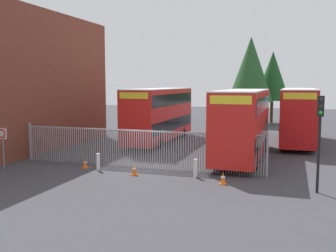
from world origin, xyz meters
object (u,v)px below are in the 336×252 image
(bollard_near_left, at_px, (98,162))
(bollard_center_front, at_px, (195,168))
(double_decker_bus_behind_fence_left, at_px, (160,113))
(double_decker_bus_near_gate, at_px, (243,121))
(traffic_cone_by_gate, at_px, (134,170))
(traffic_cone_mid_forecourt, at_px, (223,178))
(traffic_cone_near_kerb, at_px, (85,163))
(speed_limit_sign_post, at_px, (2,138))
(double_decker_bus_behind_fence_right, at_px, (298,114))
(traffic_light_kerbside, at_px, (320,126))

(bollard_near_left, bearing_deg, bollard_center_front, 1.33)
(double_decker_bus_behind_fence_left, bearing_deg, double_decker_bus_near_gate, -33.49)
(double_decker_bus_near_gate, height_order, traffic_cone_by_gate, double_decker_bus_near_gate)
(double_decker_bus_near_gate, height_order, traffic_cone_mid_forecourt, double_decker_bus_near_gate)
(double_decker_bus_near_gate, height_order, traffic_cone_near_kerb, double_decker_bus_near_gate)
(speed_limit_sign_post, bearing_deg, traffic_cone_near_kerb, 23.59)
(traffic_cone_by_gate, bearing_deg, traffic_cone_mid_forecourt, -4.67)
(double_decker_bus_near_gate, height_order, double_decker_bus_behind_fence_right, same)
(double_decker_bus_behind_fence_left, height_order, bollard_center_front, double_decker_bus_behind_fence_left)
(double_decker_bus_behind_fence_left, bearing_deg, speed_limit_sign_post, -111.45)
(double_decker_bus_behind_fence_left, height_order, traffic_light_kerbside, double_decker_bus_behind_fence_left)
(double_decker_bus_behind_fence_right, distance_m, speed_limit_sign_post, 21.83)
(traffic_cone_mid_forecourt, height_order, speed_limit_sign_post, speed_limit_sign_post)
(traffic_cone_mid_forecourt, xyz_separation_m, traffic_light_kerbside, (4.22, -0.16, 2.70))
(bollard_near_left, relative_size, traffic_cone_mid_forecourt, 1.61)
(double_decker_bus_behind_fence_right, bearing_deg, traffic_cone_by_gate, -120.67)
(traffic_cone_mid_forecourt, distance_m, traffic_light_kerbside, 5.01)
(double_decker_bus_near_gate, height_order, double_decker_bus_behind_fence_left, same)
(double_decker_bus_behind_fence_right, height_order, traffic_cone_mid_forecourt, double_decker_bus_behind_fence_right)
(speed_limit_sign_post, bearing_deg, double_decker_bus_near_gate, 31.66)
(double_decker_bus_behind_fence_left, distance_m, double_decker_bus_behind_fence_right, 11.14)
(traffic_cone_mid_forecourt, distance_m, speed_limit_sign_post, 12.37)
(double_decker_bus_near_gate, xyz_separation_m, bollard_center_front, (-1.67, -5.93, -1.95))
(double_decker_bus_behind_fence_left, distance_m, speed_limit_sign_post, 13.45)
(double_decker_bus_behind_fence_left, bearing_deg, traffic_cone_mid_forecourt, -58.00)
(double_decker_bus_behind_fence_right, height_order, traffic_cone_near_kerb, double_decker_bus_behind_fence_right)
(bollard_center_front, bearing_deg, traffic_light_kerbside, -10.61)
(bollard_near_left, bearing_deg, traffic_cone_mid_forecourt, -6.38)
(double_decker_bus_near_gate, bearing_deg, bollard_center_front, -105.69)
(bollard_center_front, relative_size, speed_limit_sign_post, 0.40)
(traffic_light_kerbside, bearing_deg, double_decker_bus_behind_fence_right, 92.90)
(traffic_cone_by_gate, bearing_deg, bollard_near_left, 170.18)
(traffic_cone_by_gate, relative_size, traffic_cone_near_kerb, 1.00)
(traffic_cone_mid_forecourt, height_order, traffic_cone_near_kerb, same)
(traffic_cone_by_gate, distance_m, speed_limit_sign_post, 7.70)
(double_decker_bus_behind_fence_right, distance_m, traffic_cone_mid_forecourt, 14.92)
(bollard_near_left, distance_m, traffic_cone_by_gate, 2.41)
(traffic_cone_by_gate, bearing_deg, double_decker_bus_near_gate, 53.11)
(double_decker_bus_behind_fence_left, xyz_separation_m, bollard_near_left, (0.20, -10.96, -1.95))
(bollard_near_left, height_order, bollard_center_front, same)
(double_decker_bus_behind_fence_right, relative_size, traffic_cone_near_kerb, 18.32)
(bollard_near_left, bearing_deg, traffic_cone_by_gate, -9.82)
(speed_limit_sign_post, bearing_deg, bollard_center_front, 8.92)
(bollard_center_front, height_order, traffic_cone_mid_forecourt, bollard_center_front)
(speed_limit_sign_post, xyz_separation_m, traffic_light_kerbside, (16.49, 0.58, 1.21))
(double_decker_bus_behind_fence_right, distance_m, traffic_cone_near_kerb, 17.78)
(bollard_near_left, relative_size, traffic_cone_by_gate, 1.61)
(traffic_cone_near_kerb, relative_size, traffic_light_kerbside, 0.14)
(double_decker_bus_behind_fence_left, bearing_deg, traffic_cone_by_gate, -77.31)
(double_decker_bus_behind_fence_right, bearing_deg, bollard_center_front, -110.77)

